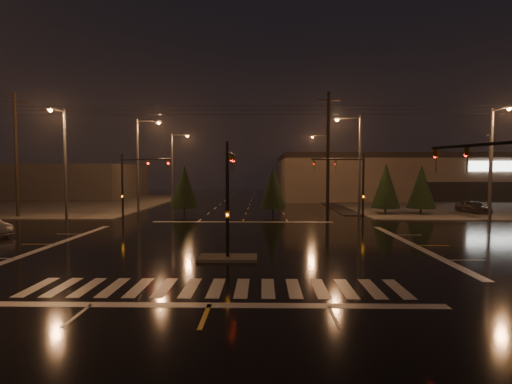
# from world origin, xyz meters

# --- Properties ---
(ground) EXTENTS (140.00, 140.00, 0.00)m
(ground) POSITION_xyz_m (0.00, 0.00, 0.00)
(ground) COLOR black
(ground) RESTS_ON ground
(sidewalk_ne) EXTENTS (36.00, 36.00, 0.12)m
(sidewalk_ne) POSITION_xyz_m (30.00, 30.00, 0.06)
(sidewalk_ne) COLOR #42403B
(sidewalk_ne) RESTS_ON ground
(sidewalk_nw) EXTENTS (36.00, 36.00, 0.12)m
(sidewalk_nw) POSITION_xyz_m (-30.00, 30.00, 0.06)
(sidewalk_nw) COLOR #42403B
(sidewalk_nw) RESTS_ON ground
(median_island) EXTENTS (3.00, 1.60, 0.15)m
(median_island) POSITION_xyz_m (0.00, -4.00, 0.07)
(median_island) COLOR #42403B
(median_island) RESTS_ON ground
(crosswalk) EXTENTS (15.00, 2.60, 0.01)m
(crosswalk) POSITION_xyz_m (0.00, -9.00, 0.01)
(crosswalk) COLOR beige
(crosswalk) RESTS_ON ground
(stop_bar_near) EXTENTS (16.00, 0.50, 0.01)m
(stop_bar_near) POSITION_xyz_m (0.00, -11.00, 0.01)
(stop_bar_near) COLOR beige
(stop_bar_near) RESTS_ON ground
(stop_bar_far) EXTENTS (16.00, 0.50, 0.01)m
(stop_bar_far) POSITION_xyz_m (0.00, 11.00, 0.01)
(stop_bar_far) COLOR beige
(stop_bar_far) RESTS_ON ground
(retail_building) EXTENTS (60.20, 28.30, 7.20)m
(retail_building) POSITION_xyz_m (35.00, 45.99, 3.84)
(retail_building) COLOR brown
(retail_building) RESTS_ON ground
(commercial_block) EXTENTS (30.00, 18.00, 5.60)m
(commercial_block) POSITION_xyz_m (-35.00, 42.00, 2.80)
(commercial_block) COLOR #393433
(commercial_block) RESTS_ON ground
(signal_mast_median) EXTENTS (0.25, 4.59, 6.00)m
(signal_mast_median) POSITION_xyz_m (0.00, -3.07, 3.75)
(signal_mast_median) COLOR black
(signal_mast_median) RESTS_ON ground
(signal_mast_ne) EXTENTS (4.84, 1.86, 6.00)m
(signal_mast_ne) POSITION_xyz_m (9.50, 10.14, 3.79)
(signal_mast_ne) COLOR black
(signal_mast_ne) RESTS_ON ground
(signal_mast_nw) EXTENTS (4.84, 1.86, 6.00)m
(signal_mast_nw) POSITION_xyz_m (-9.50, 10.14, 3.79)
(signal_mast_nw) COLOR black
(signal_mast_nw) RESTS_ON ground
(signal_mast_se) EXTENTS (1.55, 3.87, 6.00)m
(signal_mast_se) POSITION_xyz_m (10.23, -9.75, 3.71)
(signal_mast_se) COLOR black
(signal_mast_se) RESTS_ON ground
(streetlight_1) EXTENTS (2.77, 0.32, 10.00)m
(streetlight_1) POSITION_xyz_m (-11.18, 18.00, 5.80)
(streetlight_1) COLOR #38383A
(streetlight_1) RESTS_ON ground
(streetlight_2) EXTENTS (2.77, 0.32, 10.00)m
(streetlight_2) POSITION_xyz_m (-11.18, 34.00, 5.80)
(streetlight_2) COLOR #38383A
(streetlight_2) RESTS_ON ground
(streetlight_3) EXTENTS (2.77, 0.32, 10.00)m
(streetlight_3) POSITION_xyz_m (11.18, 16.00, 5.80)
(streetlight_3) COLOR #38383A
(streetlight_3) RESTS_ON ground
(streetlight_4) EXTENTS (2.77, 0.32, 10.00)m
(streetlight_4) POSITION_xyz_m (11.18, 36.00, 5.80)
(streetlight_4) COLOR #38383A
(streetlight_4) RESTS_ON ground
(streetlight_5) EXTENTS (0.32, 2.77, 10.00)m
(streetlight_5) POSITION_xyz_m (-16.00, 11.18, 5.80)
(streetlight_5) COLOR #38383A
(streetlight_5) RESTS_ON ground
(streetlight_6) EXTENTS (0.32, 2.77, 10.00)m
(streetlight_6) POSITION_xyz_m (22.00, 11.18, 5.80)
(streetlight_6) COLOR #38383A
(streetlight_6) RESTS_ON ground
(utility_pole_0) EXTENTS (2.20, 0.32, 12.00)m
(utility_pole_0) POSITION_xyz_m (-22.00, 14.00, 6.13)
(utility_pole_0) COLOR black
(utility_pole_0) RESTS_ON ground
(utility_pole_1) EXTENTS (2.20, 0.32, 12.00)m
(utility_pole_1) POSITION_xyz_m (8.00, 14.00, 6.13)
(utility_pole_1) COLOR black
(utility_pole_1) RESTS_ON ground
(conifer_0) EXTENTS (2.96, 2.96, 5.33)m
(conifer_0) POSITION_xyz_m (14.58, 17.47, 3.01)
(conifer_0) COLOR black
(conifer_0) RESTS_ON ground
(conifer_1) EXTENTS (2.85, 2.85, 5.16)m
(conifer_1) POSITION_xyz_m (18.14, 17.19, 2.93)
(conifer_1) COLOR black
(conifer_1) RESTS_ON ground
(conifer_3) EXTENTS (2.90, 2.90, 5.22)m
(conifer_3) POSITION_xyz_m (-6.38, 17.10, 2.96)
(conifer_3) COLOR black
(conifer_3) RESTS_ON ground
(conifer_4) EXTENTS (2.71, 2.71, 4.93)m
(conifer_4) POSITION_xyz_m (2.83, 16.66, 2.81)
(conifer_4) COLOR black
(conifer_4) RESTS_ON ground
(car_parked) EXTENTS (2.30, 4.47, 1.45)m
(car_parked) POSITION_xyz_m (24.03, 18.22, 0.73)
(car_parked) COLOR black
(car_parked) RESTS_ON ground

